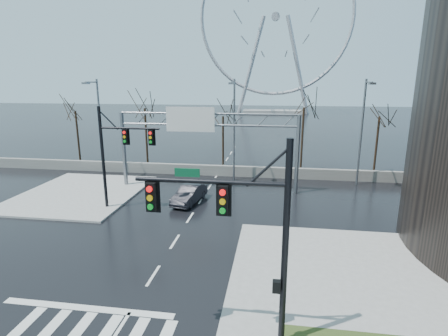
% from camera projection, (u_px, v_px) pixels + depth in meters
% --- Properties ---
extents(ground, '(260.00, 260.00, 0.00)m').
position_uv_depth(ground, '(153.00, 276.00, 18.11)').
color(ground, black).
rests_on(ground, ground).
extents(sidewalk_right_ext, '(12.00, 10.00, 0.15)m').
position_uv_depth(sidewalk_right_ext, '(346.00, 269.00, 18.60)').
color(sidewalk_right_ext, gray).
rests_on(sidewalk_right_ext, ground).
extents(sidewalk_far, '(10.00, 12.00, 0.15)m').
position_uv_depth(sidewalk_far, '(81.00, 193.00, 31.16)').
color(sidewalk_far, gray).
rests_on(sidewalk_far, ground).
extents(barrier_wall, '(52.00, 0.50, 1.10)m').
position_uv_depth(barrier_wall, '(217.00, 170.00, 37.17)').
color(barrier_wall, slate).
rests_on(barrier_wall, ground).
extents(signal_mast_near, '(5.52, 0.41, 8.00)m').
position_uv_depth(signal_mast_near, '(247.00, 225.00, 12.33)').
color(signal_mast_near, black).
rests_on(signal_mast_near, ground).
extents(signal_mast_far, '(4.72, 0.41, 8.00)m').
position_uv_depth(signal_mast_far, '(116.00, 149.00, 26.37)').
color(signal_mast_far, black).
rests_on(signal_mast_far, ground).
extents(sign_gantry, '(16.36, 0.40, 7.60)m').
position_uv_depth(sign_gantry, '(203.00, 134.00, 31.26)').
color(sign_gantry, slate).
rests_on(sign_gantry, ground).
extents(streetlight_left, '(0.50, 2.55, 10.00)m').
position_uv_depth(streetlight_left, '(98.00, 120.00, 35.81)').
color(streetlight_left, slate).
rests_on(streetlight_left, ground).
extents(streetlight_mid, '(0.50, 2.55, 10.00)m').
position_uv_depth(streetlight_mid, '(234.00, 123.00, 33.83)').
color(streetlight_mid, slate).
rests_on(streetlight_mid, ground).
extents(streetlight_right, '(0.50, 2.55, 10.00)m').
position_uv_depth(streetlight_right, '(363.00, 125.00, 32.14)').
color(streetlight_right, slate).
rests_on(streetlight_right, ground).
extents(tree_far_left, '(3.50, 3.50, 7.00)m').
position_uv_depth(tree_far_left, '(76.00, 117.00, 42.33)').
color(tree_far_left, black).
rests_on(tree_far_left, ground).
extents(tree_left, '(3.75, 3.75, 7.50)m').
position_uv_depth(tree_left, '(145.00, 115.00, 40.48)').
color(tree_left, black).
rests_on(tree_left, ground).
extents(tree_center, '(3.25, 3.25, 6.50)m').
position_uv_depth(tree_center, '(223.00, 122.00, 40.37)').
color(tree_center, black).
rests_on(tree_center, ground).
extents(tree_right, '(3.90, 3.90, 7.80)m').
position_uv_depth(tree_right, '(304.00, 115.00, 37.89)').
color(tree_right, black).
rests_on(tree_right, ground).
extents(tree_far_right, '(3.40, 3.40, 6.80)m').
position_uv_depth(tree_far_right, '(379.00, 123.00, 37.43)').
color(tree_far_right, black).
rests_on(tree_far_right, ground).
extents(ferris_wheel, '(45.00, 6.00, 50.91)m').
position_uv_depth(ferris_wheel, '(275.00, 23.00, 102.23)').
color(ferris_wheel, gray).
rests_on(ferris_wheel, ground).
extents(car, '(2.32, 4.56, 1.43)m').
position_uv_depth(car, '(189.00, 194.00, 28.82)').
color(car, black).
rests_on(car, ground).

